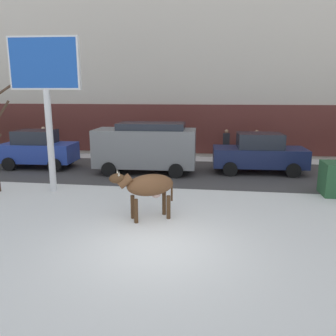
{
  "coord_description": "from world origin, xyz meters",
  "views": [
    {
      "loc": [
        1.42,
        -7.52,
        3.61
      ],
      "look_at": [
        -0.23,
        3.87,
        1.1
      ],
      "focal_mm": 36.57,
      "sensor_mm": 36.0,
      "label": 1
    }
  ],
  "objects_px": {
    "car_blue_hatchback": "(39,149)",
    "pedestrian_by_cars": "(44,141)",
    "billboard": "(45,73)",
    "car_navy_sedan": "(259,153)",
    "pedestrian_near_billboard": "(226,145)",
    "pedestrian_far_left": "(256,146)",
    "car_grey_van": "(146,146)",
    "cow_brown": "(148,186)"
  },
  "relations": [
    {
      "from": "billboard",
      "to": "pedestrian_far_left",
      "type": "distance_m",
      "value": 11.19
    },
    {
      "from": "pedestrian_by_cars",
      "to": "pedestrian_far_left",
      "type": "distance_m",
      "value": 12.08
    },
    {
      "from": "billboard",
      "to": "pedestrian_by_cars",
      "type": "distance_m",
      "value": 8.62
    },
    {
      "from": "car_blue_hatchback",
      "to": "pedestrian_by_cars",
      "type": "height_order",
      "value": "car_blue_hatchback"
    },
    {
      "from": "billboard",
      "to": "car_blue_hatchback",
      "type": "xyz_separation_m",
      "value": [
        -2.64,
        3.86,
        -3.39
      ]
    },
    {
      "from": "billboard",
      "to": "car_navy_sedan",
      "type": "bearing_deg",
      "value": 28.13
    },
    {
      "from": "car_navy_sedan",
      "to": "pedestrian_far_left",
      "type": "bearing_deg",
      "value": 87.17
    },
    {
      "from": "cow_brown",
      "to": "pedestrian_near_billboard",
      "type": "relative_size",
      "value": 1.08
    },
    {
      "from": "car_blue_hatchback",
      "to": "pedestrian_by_cars",
      "type": "xyz_separation_m",
      "value": [
        -1.29,
        2.99,
        -0.05
      ]
    },
    {
      "from": "car_blue_hatchback",
      "to": "pedestrian_far_left",
      "type": "height_order",
      "value": "car_blue_hatchback"
    },
    {
      "from": "billboard",
      "to": "pedestrian_far_left",
      "type": "xyz_separation_m",
      "value": [
        8.15,
        6.85,
        -3.43
      ]
    },
    {
      "from": "pedestrian_near_billboard",
      "to": "pedestrian_by_cars",
      "type": "bearing_deg",
      "value": 180.0
    },
    {
      "from": "pedestrian_near_billboard",
      "to": "pedestrian_far_left",
      "type": "bearing_deg",
      "value": 0.0
    },
    {
      "from": "car_navy_sedan",
      "to": "pedestrian_near_billboard",
      "type": "height_order",
      "value": "car_navy_sedan"
    },
    {
      "from": "car_navy_sedan",
      "to": "pedestrian_near_billboard",
      "type": "bearing_deg",
      "value": 119.55
    },
    {
      "from": "pedestrian_by_cars",
      "to": "cow_brown",
      "type": "bearing_deg",
      "value": -48.85
    },
    {
      "from": "cow_brown",
      "to": "car_blue_hatchback",
      "type": "relative_size",
      "value": 0.52
    },
    {
      "from": "car_blue_hatchback",
      "to": "pedestrian_near_billboard",
      "type": "relative_size",
      "value": 2.06
    },
    {
      "from": "billboard",
      "to": "car_grey_van",
      "type": "relative_size",
      "value": 1.19
    },
    {
      "from": "pedestrian_near_billboard",
      "to": "pedestrian_by_cars",
      "type": "distance_m",
      "value": 10.5
    },
    {
      "from": "cow_brown",
      "to": "billboard",
      "type": "distance_m",
      "value": 5.83
    },
    {
      "from": "pedestrian_far_left",
      "to": "car_grey_van",
      "type": "bearing_deg",
      "value": -148.04
    },
    {
      "from": "billboard",
      "to": "pedestrian_by_cars",
      "type": "xyz_separation_m",
      "value": [
        -3.93,
        6.85,
        -3.43
      ]
    },
    {
      "from": "pedestrian_by_cars",
      "to": "billboard",
      "type": "bearing_deg",
      "value": -60.17
    },
    {
      "from": "billboard",
      "to": "pedestrian_near_billboard",
      "type": "relative_size",
      "value": 3.21
    },
    {
      "from": "pedestrian_near_billboard",
      "to": "billboard",
      "type": "bearing_deg",
      "value": -133.8
    },
    {
      "from": "pedestrian_near_billboard",
      "to": "car_blue_hatchback",
      "type": "bearing_deg",
      "value": -162.01
    },
    {
      "from": "billboard",
      "to": "pedestrian_far_left",
      "type": "height_order",
      "value": "billboard"
    },
    {
      "from": "billboard",
      "to": "car_blue_hatchback",
      "type": "height_order",
      "value": "billboard"
    },
    {
      "from": "car_navy_sedan",
      "to": "pedestrian_by_cars",
      "type": "relative_size",
      "value": 2.47
    },
    {
      "from": "car_grey_van",
      "to": "pedestrian_near_billboard",
      "type": "relative_size",
      "value": 2.7
    },
    {
      "from": "car_grey_van",
      "to": "pedestrian_by_cars",
      "type": "distance_m",
      "value": 7.55
    },
    {
      "from": "pedestrian_by_cars",
      "to": "pedestrian_far_left",
      "type": "xyz_separation_m",
      "value": [
        12.08,
        0.0,
        0.0
      ]
    },
    {
      "from": "billboard",
      "to": "car_blue_hatchback",
      "type": "relative_size",
      "value": 1.56
    },
    {
      "from": "pedestrian_by_cars",
      "to": "pedestrian_far_left",
      "type": "height_order",
      "value": "same"
    },
    {
      "from": "cow_brown",
      "to": "car_navy_sedan",
      "type": "relative_size",
      "value": 0.44
    },
    {
      "from": "billboard",
      "to": "car_navy_sedan",
      "type": "height_order",
      "value": "billboard"
    },
    {
      "from": "car_blue_hatchback",
      "to": "pedestrian_far_left",
      "type": "xyz_separation_m",
      "value": [
        10.79,
        2.99,
        -0.05
      ]
    },
    {
      "from": "pedestrian_far_left",
      "to": "billboard",
      "type": "bearing_deg",
      "value": -139.95
    },
    {
      "from": "cow_brown",
      "to": "pedestrian_far_left",
      "type": "bearing_deg",
      "value": 66.57
    },
    {
      "from": "car_navy_sedan",
      "to": "pedestrian_near_billboard",
      "type": "xyz_separation_m",
      "value": [
        -1.45,
        2.56,
        -0.03
      ]
    },
    {
      "from": "pedestrian_near_billboard",
      "to": "pedestrian_far_left",
      "type": "xyz_separation_m",
      "value": [
        1.58,
        0.0,
        0.0
      ]
    }
  ]
}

